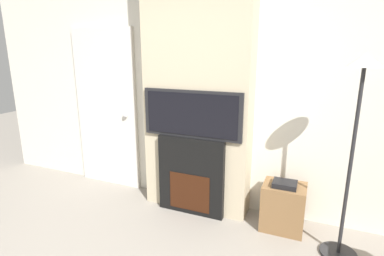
{
  "coord_description": "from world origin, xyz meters",
  "views": [
    {
      "loc": [
        1.16,
        -1.04,
        1.72
      ],
      "look_at": [
        0.0,
        1.71,
        0.95
      ],
      "focal_mm": 28.0,
      "sensor_mm": 36.0,
      "label": 1
    }
  ],
  "objects_px": {
    "television": "(192,114)",
    "floor_lamp": "(356,123)",
    "media_stand": "(283,206)",
    "fireplace": "(192,175)"
  },
  "relations": [
    {
      "from": "television",
      "to": "floor_lamp",
      "type": "height_order",
      "value": "floor_lamp"
    },
    {
      "from": "television",
      "to": "floor_lamp",
      "type": "distance_m",
      "value": 1.47
    },
    {
      "from": "floor_lamp",
      "to": "media_stand",
      "type": "height_order",
      "value": "floor_lamp"
    },
    {
      "from": "media_stand",
      "to": "floor_lamp",
      "type": "bearing_deg",
      "value": -24.5
    },
    {
      "from": "television",
      "to": "floor_lamp",
      "type": "bearing_deg",
      "value": -6.92
    },
    {
      "from": "television",
      "to": "media_stand",
      "type": "height_order",
      "value": "television"
    },
    {
      "from": "fireplace",
      "to": "media_stand",
      "type": "xyz_separation_m",
      "value": [
        0.95,
        0.05,
        -0.18
      ]
    },
    {
      "from": "fireplace",
      "to": "media_stand",
      "type": "relative_size",
      "value": 1.66
    },
    {
      "from": "fireplace",
      "to": "media_stand",
      "type": "distance_m",
      "value": 0.97
    },
    {
      "from": "fireplace",
      "to": "television",
      "type": "distance_m",
      "value": 0.67
    }
  ]
}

